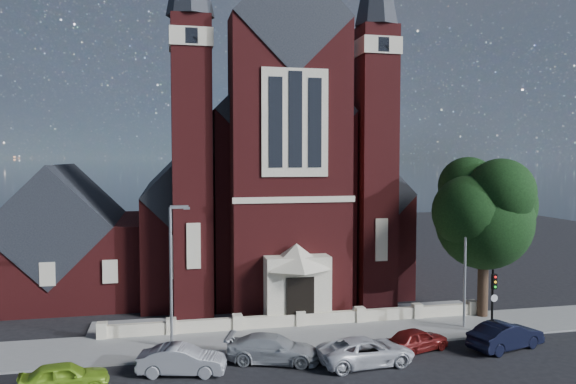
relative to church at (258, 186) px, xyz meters
name	(u,v)px	position (x,y,z in m)	size (l,w,h in m)	color
ground	(275,295)	(0.00, -7.94, -8.19)	(120.00, 120.00, 0.00)	black
pavement_strip	(308,337)	(0.00, -18.44, -8.19)	(60.00, 5.00, 0.12)	slate
forecourt_paving	(293,318)	(0.00, -14.44, -8.19)	(26.00, 3.00, 0.14)	slate
forecourt_wall	(300,327)	(0.00, -16.44, -8.19)	(24.00, 0.40, 0.90)	beige
church	(258,186)	(0.00, 0.00, 0.00)	(20.01, 34.90, 29.20)	#551617
parish_hall	(63,245)	(-16.00, -4.94, -4.17)	(12.00, 12.20, 10.24)	#551617
street_tree	(488,215)	(12.60, -17.23, -1.23)	(6.40, 6.60, 10.70)	black
street_lamp_left	(172,268)	(-7.91, -18.94, -3.59)	(1.16, 0.22, 8.09)	gray
street_lamp_right	(466,256)	(10.09, -18.94, -3.59)	(1.16, 0.22, 8.09)	gray
traffic_signal	(493,293)	(11.00, -20.52, -5.60)	(0.28, 0.42, 4.00)	black
car_lime_van	(64,377)	(-12.88, -23.71, -7.51)	(1.59, 3.96, 1.35)	#84B624
car_silver_a	(182,360)	(-7.54, -22.77, -7.47)	(1.51, 4.32, 1.42)	gray
car_silver_b	(273,349)	(-2.82, -22.11, -7.47)	(2.01, 4.94, 1.43)	#A1A6A9
car_white_suv	(366,351)	(1.84, -23.48, -7.48)	(2.34, 5.07, 1.41)	silver
car_dark_red	(416,340)	(5.26, -22.17, -7.53)	(1.55, 3.84, 1.31)	#5F1110
car_navy	(506,336)	(10.32, -22.89, -7.42)	(1.62, 4.64, 1.53)	black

